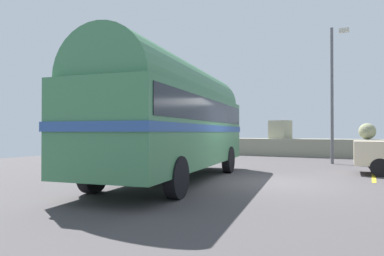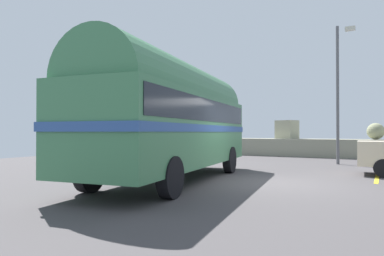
% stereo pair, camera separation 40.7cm
% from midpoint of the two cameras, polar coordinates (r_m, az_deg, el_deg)
% --- Properties ---
extents(ground, '(32.00, 26.00, 0.02)m').
position_cam_midpoint_polar(ground, '(10.52, 11.91, -8.91)').
color(ground, '#423E40').
extents(breakwater, '(31.36, 2.19, 2.45)m').
position_cam_midpoint_polar(breakwater, '(21.98, 20.90, -2.85)').
color(breakwater, gray).
rests_on(breakwater, ground).
extents(vintage_coach, '(3.67, 8.85, 3.70)m').
position_cam_midpoint_polar(vintage_coach, '(10.53, -4.09, 2.21)').
color(vintage_coach, black).
rests_on(vintage_coach, ground).
extents(lamp_post, '(0.81, 0.52, 6.47)m').
position_cam_midpoint_polar(lamp_post, '(17.54, 21.92, 6.32)').
color(lamp_post, '#5B5B60').
rests_on(lamp_post, ground).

